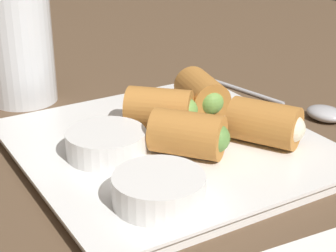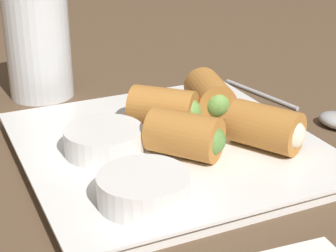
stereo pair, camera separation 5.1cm
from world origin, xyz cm
name	(u,v)px [view 2 (the right image)]	position (x,y,z in cm)	size (l,w,h in cm)	color
table_surface	(160,174)	(0.00, 0.00, 1.00)	(180.00, 140.00, 2.00)	brown
serving_plate	(168,149)	(1.23, -1.42, 2.76)	(27.13, 26.57, 1.50)	white
roll_front_left	(211,96)	(5.56, -8.22, 5.50)	(7.23, 5.26, 4.00)	#B77533
roll_front_right	(269,128)	(-3.81, -9.06, 5.50)	(7.40, 6.59, 4.00)	#B77533
roll_back_left	(188,136)	(-2.20, -1.77, 5.50)	(7.36, 7.05, 4.00)	#B77533
roll_back_right	(167,108)	(4.31, -2.68, 5.50)	(7.19, 7.28, 4.00)	#B77533
dipping_bowl_near	(104,139)	(1.69, 4.65, 4.74)	(7.10, 7.10, 2.28)	white
dipping_bowl_far	(143,187)	(-7.64, 4.67, 4.74)	(7.10, 7.10, 2.28)	white
spoon	(326,116)	(1.56, -20.21, 2.68)	(19.21, 5.77, 1.48)	#B2B2B7
drinking_glass	(38,45)	(22.40, 5.55, 8.27)	(7.48, 7.48, 12.54)	silver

